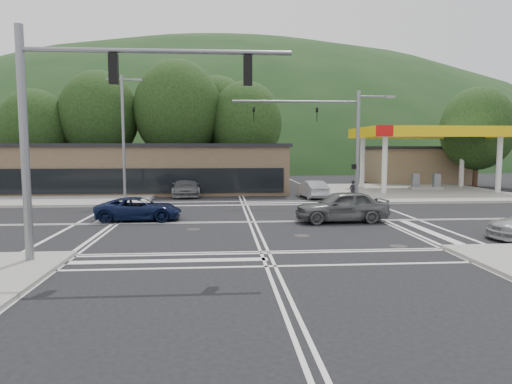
{
  "coord_description": "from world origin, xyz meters",
  "views": [
    {
      "loc": [
        -1.65,
        -24.09,
        3.98
      ],
      "look_at": [
        0.39,
        2.14,
        1.4
      ],
      "focal_mm": 32.0,
      "sensor_mm": 36.0,
      "label": 1
    }
  ],
  "objects": [
    {
      "name": "pedestrian",
      "position": [
        7.69,
        7.5,
        0.91
      ],
      "size": [
        0.66,
        0.58,
        1.52
      ],
      "primitive_type": "imported",
      "rotation": [
        0.0,
        0.0,
        3.63
      ],
      "color": "black",
      "rests_on": "sidewalk_ne"
    },
    {
      "name": "tree_n_b",
      "position": [
        -6.0,
        24.0,
        7.79
      ],
      "size": [
        9.0,
        9.0,
        12.98
      ],
      "color": "#382619",
      "rests_on": "ground"
    },
    {
      "name": "car_northbound",
      "position": [
        -4.49,
        13.5,
        0.79
      ],
      "size": [
        2.54,
        5.55,
        1.57
      ],
      "primitive_type": "imported",
      "rotation": [
        0.0,
        0.0,
        0.06
      ],
      "color": "slate",
      "rests_on": "ground"
    },
    {
      "name": "commercial_row",
      "position": [
        -8.0,
        17.0,
        2.0
      ],
      "size": [
        24.0,
        8.0,
        4.0
      ],
      "primitive_type": "cube",
      "color": "brown",
      "rests_on": "ground"
    },
    {
      "name": "tree_ne",
      "position": [
        24.0,
        20.0,
        5.84
      ],
      "size": [
        7.2,
        7.2,
        9.99
      ],
      "color": "#382619",
      "rests_on": "ground"
    },
    {
      "name": "tree_n_c",
      "position": [
        1.0,
        24.0,
        6.49
      ],
      "size": [
        7.6,
        7.6,
        10.87
      ],
      "color": "#382619",
      "rests_on": "ground"
    },
    {
      "name": "sidewalk_ne",
      "position": [
        15.0,
        15.0,
        0.07
      ],
      "size": [
        16.0,
        16.0,
        0.15
      ],
      "primitive_type": "cube",
      "color": "gray",
      "rests_on": "ground"
    },
    {
      "name": "streetlight_nw",
      "position": [
        -8.44,
        9.0,
        5.05
      ],
      "size": [
        2.5,
        0.25,
        9.0
      ],
      "color": "slate",
      "rests_on": "ground"
    },
    {
      "name": "gas_station_canopy",
      "position": [
        16.99,
        15.99,
        5.04
      ],
      "size": [
        12.32,
        8.34,
        5.75
      ],
      "color": "silver",
      "rests_on": "ground"
    },
    {
      "name": "signal_mast_sw",
      "position": [
        -6.39,
        -8.2,
        5.12
      ],
      "size": [
        9.14,
        0.28,
        8.0
      ],
      "color": "slate",
      "rests_on": "ground"
    },
    {
      "name": "convenience_store",
      "position": [
        20.0,
        25.0,
        1.9
      ],
      "size": [
        10.0,
        6.0,
        3.8
      ],
      "primitive_type": "cube",
      "color": "#846B4F",
      "rests_on": "ground"
    },
    {
      "name": "tree_n_a",
      "position": [
        -14.0,
        24.0,
        7.14
      ],
      "size": [
        8.0,
        8.0,
        11.75
      ],
      "color": "#382619",
      "rests_on": "ground"
    },
    {
      "name": "car_blue_west",
      "position": [
        -6.12,
        1.0,
        0.64
      ],
      "size": [
        4.65,
        2.26,
        1.27
      ],
      "primitive_type": "imported",
      "rotation": [
        0.0,
        0.0,
        1.6
      ],
      "color": "#0C1638",
      "rests_on": "ground"
    },
    {
      "name": "tree_n_e",
      "position": [
        -2.0,
        28.0,
        7.14
      ],
      "size": [
        8.4,
        8.4,
        11.98
      ],
      "color": "#382619",
      "rests_on": "ground"
    },
    {
      "name": "car_grey_center",
      "position": [
        4.8,
        -0.3,
        0.84
      ],
      "size": [
        5.06,
        2.29,
        1.69
      ],
      "primitive_type": "imported",
      "rotation": [
        0.0,
        0.0,
        -1.51
      ],
      "color": "#525557",
      "rests_on": "ground"
    },
    {
      "name": "ground",
      "position": [
        0.0,
        0.0,
        0.0
      ],
      "size": [
        120.0,
        120.0,
        0.0
      ],
      "primitive_type": "plane",
      "color": "black",
      "rests_on": "ground"
    },
    {
      "name": "signal_mast_ne",
      "position": [
        6.95,
        8.2,
        5.07
      ],
      "size": [
        11.65,
        0.3,
        8.0
      ],
      "color": "slate",
      "rests_on": "ground"
    },
    {
      "name": "hill_north",
      "position": [
        0.0,
        90.0,
        0.0
      ],
      "size": [
        252.0,
        126.0,
        140.0
      ],
      "primitive_type": "ellipsoid",
      "color": "#1B3719",
      "rests_on": "ground"
    },
    {
      "name": "sidewalk_nw",
      "position": [
        -15.0,
        15.0,
        0.07
      ],
      "size": [
        16.0,
        16.0,
        0.15
      ],
      "primitive_type": "cube",
      "color": "gray",
      "rests_on": "ground"
    },
    {
      "name": "tree_n_d",
      "position": [
        -20.0,
        23.0,
        5.84
      ],
      "size": [
        6.8,
        6.8,
        9.76
      ],
      "color": "#382619",
      "rests_on": "ground"
    },
    {
      "name": "car_queue_a",
      "position": [
        5.5,
        11.15,
        0.69
      ],
      "size": [
        1.97,
        4.36,
        1.39
      ],
      "primitive_type": "imported",
      "rotation": [
        0.0,
        0.0,
        3.26
      ],
      "color": "#9C9EA2",
      "rests_on": "ground"
    },
    {
      "name": "car_queue_b",
      "position": [
        2.15,
        18.11,
        0.77
      ],
      "size": [
        1.98,
        4.57,
        1.53
      ],
      "primitive_type": "imported",
      "rotation": [
        0.0,
        0.0,
        3.18
      ],
      "color": "silver",
      "rests_on": "ground"
    }
  ]
}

